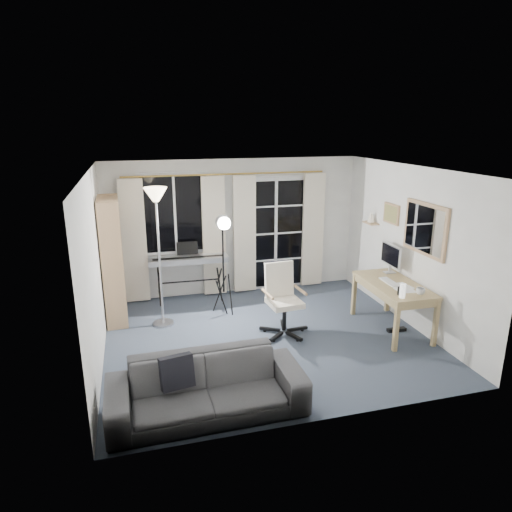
{
  "coord_description": "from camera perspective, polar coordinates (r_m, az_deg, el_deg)",
  "views": [
    {
      "loc": [
        -1.73,
        -5.77,
        2.99
      ],
      "look_at": [
        -0.06,
        0.35,
        1.13
      ],
      "focal_mm": 32.0,
      "sensor_mm": 36.0,
      "label": 1
    }
  ],
  "objects": [
    {
      "name": "floor",
      "position": [
        6.72,
        1.29,
        -10.16
      ],
      "size": [
        4.5,
        4.0,
        0.02
      ],
      "primitive_type": "cube",
      "color": "#3B4656",
      "rests_on": "ground"
    },
    {
      "name": "window",
      "position": [
        7.91,
        -10.13,
        5.22
      ],
      "size": [
        1.2,
        0.08,
        1.4
      ],
      "color": "white",
      "rests_on": "floor"
    },
    {
      "name": "french_door",
      "position": [
        8.36,
        2.41,
        2.73
      ],
      "size": [
        1.32,
        0.09,
        2.11
      ],
      "color": "white",
      "rests_on": "floor"
    },
    {
      "name": "curtains",
      "position": [
        8.04,
        -3.43,
        2.66
      ],
      "size": [
        3.6,
        0.07,
        2.13
      ],
      "color": "gold",
      "rests_on": "floor"
    },
    {
      "name": "bookshelf",
      "position": [
        7.33,
        -17.72,
        -0.94
      ],
      "size": [
        0.33,
        0.9,
        1.92
      ],
      "rotation": [
        0.0,
        0.0,
        0.03
      ],
      "color": "tan",
      "rests_on": "floor"
    },
    {
      "name": "torchiere_lamp",
      "position": [
        6.73,
        -12.29,
        4.89
      ],
      "size": [
        0.41,
        0.41,
        2.11
      ],
      "rotation": [
        0.0,
        0.0,
        -0.28
      ],
      "color": "#B2B2B7",
      "rests_on": "floor"
    },
    {
      "name": "keyboard_piano",
      "position": [
        7.84,
        -8.45,
        -0.57
      ],
      "size": [
        1.35,
        0.67,
        0.97
      ],
      "rotation": [
        0.0,
        0.0,
        -0.03
      ],
      "color": "black",
      "rests_on": "floor"
    },
    {
      "name": "studio_light",
      "position": [
        7.05,
        -4.11,
        2.73
      ],
      "size": [
        0.3,
        0.33,
        1.67
      ],
      "rotation": [
        0.0,
        0.0,
        0.04
      ],
      "color": "black",
      "rests_on": "floor"
    },
    {
      "name": "office_chair",
      "position": [
        6.68,
        3.2,
        -4.51
      ],
      "size": [
        0.71,
        0.72,
        1.04
      ],
      "rotation": [
        0.0,
        0.0,
        0.08
      ],
      "color": "black",
      "rests_on": "floor"
    },
    {
      "name": "desk",
      "position": [
        7.02,
        16.79,
        -3.97
      ],
      "size": [
        0.71,
        1.38,
        0.73
      ],
      "rotation": [
        0.0,
        0.0,
        -0.02
      ],
      "color": "tan",
      "rests_on": "floor"
    },
    {
      "name": "monitor",
      "position": [
        7.37,
        16.5,
        0.01
      ],
      "size": [
        0.18,
        0.53,
        0.46
      ],
      "rotation": [
        0.0,
        0.0,
        -0.02
      ],
      "color": "silver",
      "rests_on": "desk"
    },
    {
      "name": "desk_clutter",
      "position": [
        6.83,
        17.26,
        -5.17
      ],
      "size": [
        0.44,
        0.82,
        0.92
      ],
      "rotation": [
        0.0,
        0.0,
        -0.02
      ],
      "color": "white",
      "rests_on": "desk"
    },
    {
      "name": "mug",
      "position": [
        6.63,
        19.89,
        -4.07
      ],
      "size": [
        0.12,
        0.1,
        0.12
      ],
      "primitive_type": "imported",
      "rotation": [
        0.0,
        0.0,
        -0.02
      ],
      "color": "silver",
      "rests_on": "desk"
    },
    {
      "name": "wall_mirror",
      "position": [
        6.86,
        20.38,
        3.19
      ],
      "size": [
        0.04,
        0.94,
        0.74
      ],
      "color": "tan",
      "rests_on": "floor"
    },
    {
      "name": "framed_print",
      "position": [
        7.58,
        16.56,
        5.1
      ],
      "size": [
        0.03,
        0.42,
        0.32
      ],
      "color": "tan",
      "rests_on": "floor"
    },
    {
      "name": "wall_shelf",
      "position": [
        8.01,
        14.18,
        4.44
      ],
      "size": [
        0.16,
        0.3,
        0.18
      ],
      "color": "tan",
      "rests_on": "floor"
    },
    {
      "name": "sofa",
      "position": [
        4.98,
        -6.23,
        -15.0
      ],
      "size": [
        2.08,
        0.63,
        0.81
      ],
      "rotation": [
        0.0,
        0.0,
        0.01
      ],
      "color": "#303133",
      "rests_on": "floor"
    }
  ]
}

